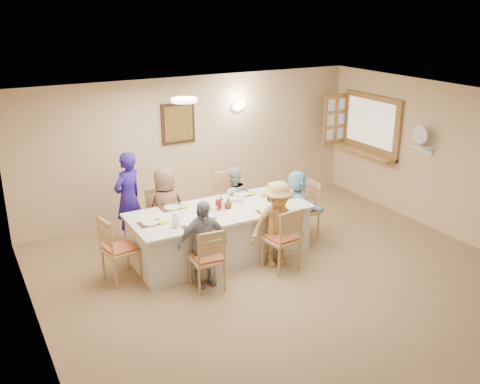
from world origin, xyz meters
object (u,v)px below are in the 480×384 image
diner_front_right (277,224)px  condiment_ketchup (217,204)px  chair_right_end (303,209)px  diner_back_left (166,208)px  caregiver (128,198)px  chair_left_end (120,248)px  chair_front_right (281,238)px  chair_back_right (230,202)px  chair_front_left (207,257)px  diner_back_right (233,200)px  serving_hatch (371,125)px  dining_table (220,233)px  desk_fan (422,138)px  chair_back_left (164,218)px  diner_right_end (297,204)px  diner_front_left (203,243)px

diner_front_right → condiment_ketchup: (-0.63, 0.69, 0.21)m
chair_right_end → diner_back_left: size_ratio=0.71×
caregiver → condiment_ketchup: caregiver is taller
chair_left_end → diner_back_left: bearing=-64.2°
chair_front_right → diner_front_right: size_ratio=0.74×
chair_back_right → chair_right_end: size_ratio=1.07×
chair_front_left → diner_back_right: (1.20, 1.48, 0.12)m
serving_hatch → dining_table: size_ratio=0.55×
chair_front_right → chair_left_end: bearing=-26.5°
dining_table → chair_back_right: 1.01m
chair_back_right → chair_left_end: (-2.15, -0.80, -0.02)m
serving_hatch → diner_back_right: size_ratio=1.29×
chair_right_end → diner_back_right: size_ratio=0.81×
diner_front_right → chair_right_end: bearing=44.5°
desk_fan → diner_back_left: bearing=164.0°
dining_table → diner_back_left: diner_back_left is taller
desk_fan → diner_back_right: desk_fan is taller
diner_back_right → diner_front_right: diner_front_right is taller
dining_table → chair_right_end: bearing=0.0°
chair_back_left → diner_right_end: diner_right_end is taller
chair_back_left → diner_back_left: (0.00, -0.12, 0.20)m
chair_back_left → diner_back_right: (1.20, -0.12, 0.12)m
serving_hatch → diner_front_left: 4.62m
chair_left_end → diner_front_left: bearing=-135.4°
chair_front_left → diner_back_left: bearing=-84.7°
diner_right_end → condiment_ketchup: bearing=89.7°
dining_table → chair_left_end: (-1.55, 0.00, 0.10)m
chair_back_right → diner_back_right: 0.14m
chair_back_left → chair_left_end: chair_left_end is taller
chair_front_left → chair_left_end: (-0.95, 0.80, 0.02)m
chair_front_left → caregiver: 2.02m
diner_back_left → caregiver: bearing=-44.0°
chair_right_end → chair_front_left: bearing=-69.8°
desk_fan → diner_back_left: desk_fan is taller
chair_front_left → chair_back_left: bearing=-84.7°
chair_back_left → diner_back_right: size_ratio=0.79×
serving_hatch → diner_front_left: serving_hatch is taller
chair_back_left → chair_right_end: chair_right_end is taller
chair_front_left → diner_back_left: size_ratio=0.69×
serving_hatch → chair_back_left: size_ratio=1.63×
chair_back_left → chair_front_left: bearing=-100.8°
serving_hatch → desk_fan: serving_hatch is taller
desk_fan → caregiver: bearing=160.2°
condiment_ketchup → chair_left_end: bearing=-179.8°
chair_back_right → diner_front_right: 1.49m
caregiver → condiment_ketchup: size_ratio=7.38×
chair_left_end → diner_back_right: size_ratio=0.83×
serving_hatch → chair_back_left: serving_hatch is taller
diner_front_right → diner_right_end: diner_front_right is taller
chair_back_left → diner_front_left: (0.00, -1.48, 0.16)m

